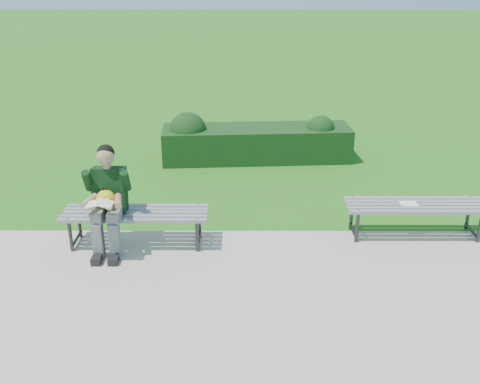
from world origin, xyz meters
name	(u,v)px	position (x,y,z in m)	size (l,w,h in m)	color
ground	(253,232)	(0.00, 0.00, 0.00)	(80.00, 80.00, 0.00)	#2D7522
walkway	(256,309)	(0.00, -1.75, 0.01)	(30.00, 3.50, 0.02)	beige
hedge	(251,141)	(0.02, 2.95, 0.35)	(3.44, 1.07, 0.90)	#0D370D
bench_left	(136,216)	(-1.47, -0.36, 0.42)	(1.80, 0.50, 0.46)	slate
bench_right	(416,208)	(2.10, -0.11, 0.42)	(1.80, 0.50, 0.46)	slate
seated_boy	(107,197)	(-1.77, -0.46, 0.71)	(0.56, 0.76, 1.31)	slate
paper_sheet	(409,204)	(2.00, -0.11, 0.47)	(0.22, 0.17, 0.01)	white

